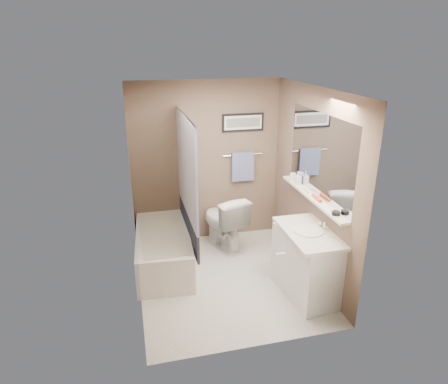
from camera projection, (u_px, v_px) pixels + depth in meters
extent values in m
plane|color=beige|center=(227.00, 279.00, 5.17)|extent=(2.50, 2.50, 0.00)
cube|color=silver|center=(227.00, 91.00, 4.32)|extent=(2.20, 2.50, 0.04)
cube|color=brown|center=(206.00, 163.00, 5.86)|extent=(2.20, 0.04, 2.40)
cube|color=brown|center=(260.00, 239.00, 3.63)|extent=(2.20, 0.04, 2.40)
cube|color=brown|center=(134.00, 201.00, 4.50)|extent=(0.04, 2.50, 2.40)
cube|color=brown|center=(311.00, 185.00, 4.98)|extent=(0.04, 2.50, 2.40)
cube|color=#C0B491|center=(133.00, 201.00, 5.02)|extent=(0.02, 1.55, 2.00)
cylinder|color=silver|center=(185.00, 115.00, 4.80)|extent=(0.02, 1.55, 0.02)
cube|color=white|center=(187.00, 167.00, 5.03)|extent=(0.03, 1.45, 1.28)
cube|color=#222740|center=(189.00, 225.00, 5.33)|extent=(0.03, 1.45, 0.36)
cube|color=silver|center=(320.00, 156.00, 4.70)|extent=(0.02, 1.60, 1.00)
cube|color=silver|center=(312.00, 197.00, 4.87)|extent=(0.12, 1.60, 0.03)
cylinder|color=silver|center=(243.00, 155.00, 5.93)|extent=(0.60, 0.02, 0.02)
cube|color=#92A1D4|center=(243.00, 167.00, 5.98)|extent=(0.34, 0.05, 0.44)
cube|color=black|center=(243.00, 122.00, 5.78)|extent=(0.62, 0.02, 0.26)
cube|color=white|center=(243.00, 123.00, 5.76)|extent=(0.56, 0.00, 0.20)
cube|color=#595959|center=(243.00, 123.00, 5.76)|extent=(0.50, 0.00, 0.13)
cube|color=silver|center=(315.00, 252.00, 3.81)|extent=(0.80, 0.02, 2.00)
cylinder|color=silver|center=(280.00, 254.00, 3.78)|extent=(0.10, 0.02, 0.02)
cube|color=white|center=(164.00, 249.00, 5.39)|extent=(0.79, 1.54, 0.50)
cube|color=beige|center=(163.00, 233.00, 5.30)|extent=(0.56, 1.36, 0.02)
imported|color=white|center=(223.00, 221.00, 5.84)|extent=(0.68, 0.91, 0.83)
cube|color=silver|center=(307.00, 264.00, 4.74)|extent=(0.59, 0.95, 0.80)
cube|color=beige|center=(309.00, 233.00, 4.59)|extent=(0.54, 0.96, 0.04)
cylinder|color=silver|center=(308.00, 231.00, 4.57)|extent=(0.34, 0.34, 0.01)
cylinder|color=white|center=(325.00, 226.00, 4.60)|extent=(0.02, 0.02, 0.10)
sphere|color=white|center=(320.00, 224.00, 4.70)|extent=(0.05, 0.05, 0.05)
cylinder|color=black|center=(336.00, 213.00, 4.33)|extent=(0.09, 0.09, 0.04)
cylinder|color=#D9481E|center=(317.00, 198.00, 4.75)|extent=(0.05, 0.22, 0.04)
cube|color=#C97B9E|center=(307.00, 191.00, 5.01)|extent=(0.05, 0.16, 0.01)
cylinder|color=white|center=(293.00, 177.00, 5.39)|extent=(0.08, 0.08, 0.10)
imported|color=#999999|center=(298.00, 178.00, 5.24)|extent=(0.08, 0.09, 0.17)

